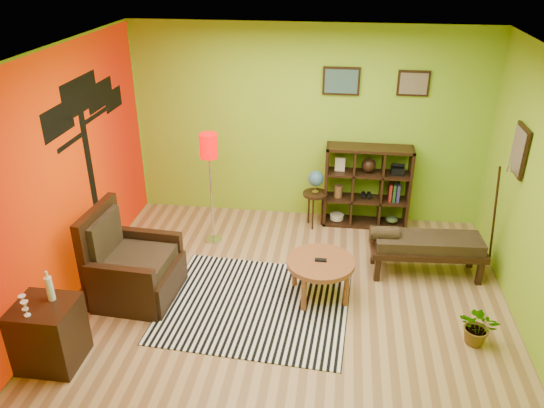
# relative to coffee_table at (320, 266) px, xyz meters

# --- Properties ---
(ground) EXTENTS (5.00, 5.00, 0.00)m
(ground) POSITION_rel_coffee_table_xyz_m (-0.34, -0.18, -0.41)
(ground) COLOR tan
(ground) RESTS_ON ground
(room_shell) EXTENTS (5.04, 4.54, 2.82)m
(room_shell) POSITION_rel_coffee_table_xyz_m (-0.44, -0.16, 1.39)
(room_shell) COLOR #87BB22
(room_shell) RESTS_ON ground
(zebra_rug) EXTENTS (2.19, 1.90, 0.01)m
(zebra_rug) POSITION_rel_coffee_table_xyz_m (-0.71, -0.29, -0.41)
(zebra_rug) COLOR white
(zebra_rug) RESTS_ON ground
(coffee_table) EXTENTS (0.78, 0.78, 0.50)m
(coffee_table) POSITION_rel_coffee_table_xyz_m (0.00, 0.00, 0.00)
(coffee_table) COLOR brown
(coffee_table) RESTS_ON ground
(armchair) EXTENTS (0.96, 0.96, 1.10)m
(armchair) POSITION_rel_coffee_table_xyz_m (-2.17, -0.26, -0.08)
(armchair) COLOR black
(armchair) RESTS_ON ground
(side_cabinet) EXTENTS (0.57, 0.52, 0.99)m
(side_cabinet) POSITION_rel_coffee_table_xyz_m (-2.54, -1.44, -0.07)
(side_cabinet) COLOR black
(side_cabinet) RESTS_ON ground
(floor_lamp) EXTENTS (0.23, 0.23, 1.56)m
(floor_lamp) POSITION_rel_coffee_table_xyz_m (-1.52, 1.08, 0.85)
(floor_lamp) COLOR silver
(floor_lamp) RESTS_ON ground
(globe_table) EXTENTS (0.35, 0.35, 0.86)m
(globe_table) POSITION_rel_coffee_table_xyz_m (-0.17, 1.70, 0.24)
(globe_table) COLOR black
(globe_table) RESTS_ON ground
(cube_shelf) EXTENTS (1.20, 0.35, 1.20)m
(cube_shelf) POSITION_rel_coffee_table_xyz_m (0.57, 1.85, 0.19)
(cube_shelf) COLOR black
(cube_shelf) RESTS_ON ground
(bench) EXTENTS (1.42, 0.58, 0.64)m
(bench) POSITION_rel_coffee_table_xyz_m (1.24, 0.64, -0.00)
(bench) COLOR black
(bench) RESTS_ON ground
(potted_plant) EXTENTS (0.51, 0.54, 0.34)m
(potted_plant) POSITION_rel_coffee_table_xyz_m (1.66, -0.61, -0.24)
(potted_plant) COLOR #26661E
(potted_plant) RESTS_ON ground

